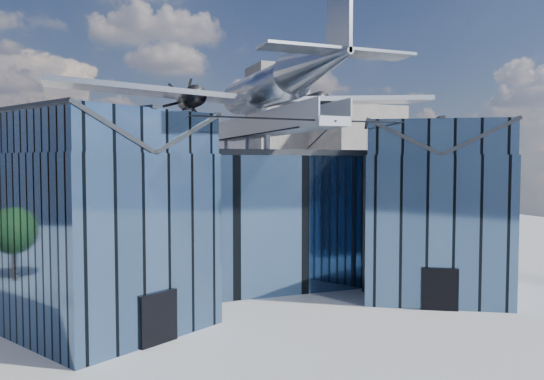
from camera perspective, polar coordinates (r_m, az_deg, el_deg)
name	(u,v)px	position (r m, az deg, el deg)	size (l,w,h in m)	color
ground_plane	(283,305)	(34.34, 1.20, -12.25)	(120.00, 120.00, 0.00)	gray
museum	(254,210)	(38.75, -1.99, -2.17)	(32.88, 24.50, 17.60)	#426187
bg_towers	(169,156)	(82.40, -11.04, 3.64)	(77.00, 24.50, 26.00)	gray
tree_side_e	(441,222)	(51.66, 17.74, -3.35)	(4.29, 4.29, 5.09)	#332214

